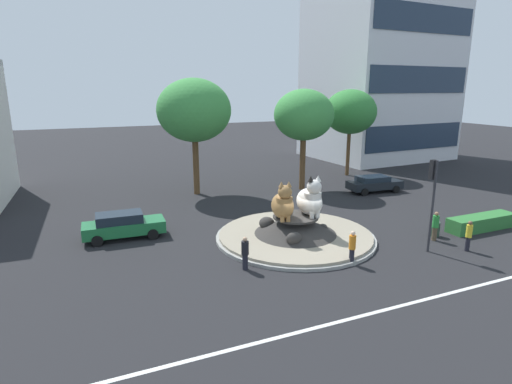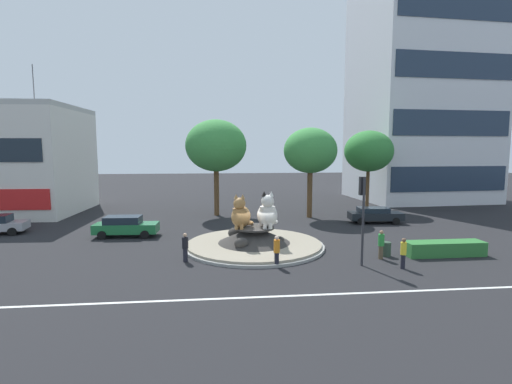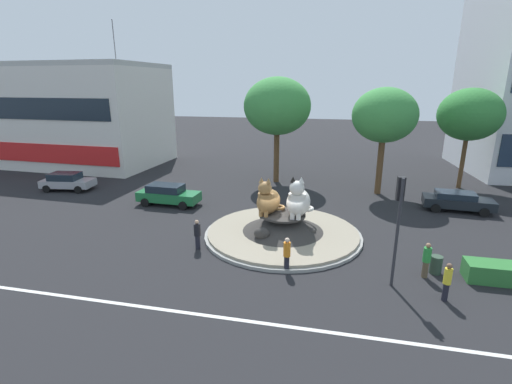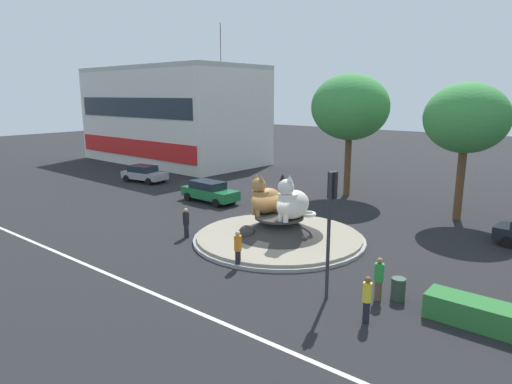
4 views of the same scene
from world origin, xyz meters
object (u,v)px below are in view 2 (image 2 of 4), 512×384
(cat_statue_tabby, at_px, (241,215))
(sedan_on_far_lane, at_px, (375,215))
(office_tower, at_px, (421,76))
(traffic_light_mast, at_px, (363,204))
(third_tree_left, at_px, (216,146))
(pedestrian_black_shirt, at_px, (185,247))
(cat_statue_white, at_px, (267,214))
(second_tree_near_tower, at_px, (310,151))
(litter_bin, at_px, (386,249))
(parked_car_right, at_px, (125,226))
(pedestrian_orange_shirt, at_px, (277,250))
(pedestrian_yellow_shirt, at_px, (403,252))
(broadleaf_tree_behind_island, at_px, (369,151))
(pedestrian_green_shirt, at_px, (381,244))

(cat_statue_tabby, bearing_deg, sedan_on_far_lane, 134.02)
(office_tower, bearing_deg, traffic_light_mast, -127.22)
(cat_statue_tabby, bearing_deg, third_tree_left, -159.38)
(cat_statue_tabby, height_order, pedestrian_black_shirt, cat_statue_tabby)
(traffic_light_mast, bearing_deg, pedestrian_black_shirt, 73.29)
(cat_statue_white, bearing_deg, second_tree_near_tower, 157.89)
(traffic_light_mast, bearing_deg, second_tree_near_tower, -9.87)
(pedestrian_black_shirt, bearing_deg, sedan_on_far_lane, -89.81)
(traffic_light_mast, relative_size, litter_bin, 5.69)
(parked_car_right, bearing_deg, sedan_on_far_lane, 10.97)
(sedan_on_far_lane, bearing_deg, litter_bin, -104.86)
(parked_car_right, bearing_deg, pedestrian_orange_shirt, -37.37)
(pedestrian_black_shirt, bearing_deg, office_tower, -80.20)
(cat_statue_tabby, xyz_separation_m, second_tree_near_tower, (7.43, 10.87, 4.25))
(cat_statue_tabby, relative_size, pedestrian_yellow_shirt, 1.35)
(third_tree_left, bearing_deg, cat_statue_white, -75.09)
(office_tower, relative_size, pedestrian_black_shirt, 18.72)
(cat_statue_tabby, relative_size, sedan_on_far_lane, 0.49)
(pedestrian_orange_shirt, bearing_deg, second_tree_near_tower, 34.39)
(pedestrian_orange_shirt, bearing_deg, cat_statue_white, 54.26)
(traffic_light_mast, relative_size, pedestrian_yellow_shirt, 2.92)
(cat_statue_white, xyz_separation_m, pedestrian_black_shirt, (-5.30, -2.77, -1.42))
(pedestrian_yellow_shirt, bearing_deg, sedan_on_far_lane, 91.68)
(broadleaf_tree_behind_island, bearing_deg, third_tree_left, -175.26)
(pedestrian_yellow_shirt, height_order, pedestrian_green_shirt, pedestrian_green_shirt)
(second_tree_near_tower, distance_m, sedan_on_far_lane, 8.48)
(third_tree_left, distance_m, parked_car_right, 12.74)
(cat_statue_tabby, height_order, office_tower, office_tower)
(cat_statue_white, distance_m, pedestrian_black_shirt, 6.15)
(office_tower, relative_size, sedan_on_far_lane, 6.64)
(second_tree_near_tower, relative_size, litter_bin, 9.71)
(broadleaf_tree_behind_island, bearing_deg, traffic_light_mast, -113.12)
(pedestrian_orange_shirt, height_order, sedan_on_far_lane, pedestrian_orange_shirt)
(second_tree_near_tower, bearing_deg, pedestrian_yellow_shirt, -85.32)
(broadleaf_tree_behind_island, height_order, pedestrian_green_shirt, broadleaf_tree_behind_island)
(cat_statue_white, distance_m, traffic_light_mast, 6.74)
(cat_statue_white, distance_m, litter_bin, 7.93)
(office_tower, height_order, broadleaf_tree_behind_island, office_tower)
(pedestrian_green_shirt, relative_size, pedestrian_orange_shirt, 0.98)
(office_tower, bearing_deg, pedestrian_black_shirt, -141.39)
(office_tower, distance_m, pedestrian_green_shirt, 34.74)
(cat_statue_white, xyz_separation_m, second_tree_near_tower, (5.62, 10.87, 4.18))
(office_tower, height_order, second_tree_near_tower, office_tower)
(broadleaf_tree_behind_island, xyz_separation_m, litter_bin, (-5.76, -17.22, -5.99))
(cat_statue_white, distance_m, pedestrian_green_shirt, 7.52)
(cat_statue_white, xyz_separation_m, pedestrian_green_shirt, (6.53, -3.45, -1.39))
(second_tree_near_tower, bearing_deg, cat_statue_white, -117.32)
(pedestrian_yellow_shirt, distance_m, parked_car_right, 19.85)
(second_tree_near_tower, height_order, pedestrian_yellow_shirt, second_tree_near_tower)
(pedestrian_green_shirt, bearing_deg, pedestrian_yellow_shirt, -77.49)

